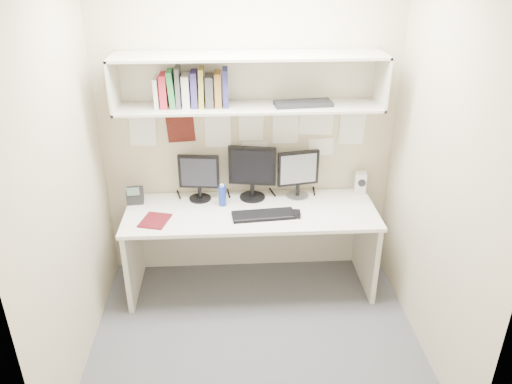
{
  "coord_description": "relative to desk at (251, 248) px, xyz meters",
  "views": [
    {
      "loc": [
        -0.16,
        -2.85,
        2.62
      ],
      "look_at": [
        0.02,
        0.35,
        1.03
      ],
      "focal_mm": 35.0,
      "sensor_mm": 36.0,
      "label": 1
    }
  ],
  "objects": [
    {
      "name": "floor",
      "position": [
        0.0,
        -0.65,
        -0.37
      ],
      "size": [
        2.4,
        2.0,
        0.01
      ],
      "primitive_type": "cube",
      "color": "#4A4A4F",
      "rests_on": "ground"
    },
    {
      "name": "blue_bottle",
      "position": [
        -0.23,
        0.09,
        0.45
      ],
      "size": [
        0.06,
        0.06,
        0.19
      ],
      "color": "#162A99",
      "rests_on": "desk"
    },
    {
      "name": "monitor_left",
      "position": [
        -0.41,
        0.22,
        0.58
      ],
      "size": [
        0.33,
        0.18,
        0.39
      ],
      "rotation": [
        0.0,
        0.0,
        -0.12
      ],
      "color": "black",
      "rests_on": "desk"
    },
    {
      "name": "wall_right",
      "position": [
        1.2,
        -0.65,
        0.93
      ],
      "size": [
        0.02,
        2.0,
        2.6
      ],
      "primitive_type": "cube",
      "color": "#BAAE8E",
      "rests_on": "ground"
    },
    {
      "name": "speaker",
      "position": [
        0.94,
        0.26,
        0.46
      ],
      "size": [
        0.11,
        0.11,
        0.18
      ],
      "rotation": [
        0.0,
        0.0,
        -0.15
      ],
      "color": "silver",
      "rests_on": "desk"
    },
    {
      "name": "overhead_hutch",
      "position": [
        0.0,
        0.21,
        1.35
      ],
      "size": [
        2.0,
        0.38,
        0.4
      ],
      "color": "beige",
      "rests_on": "wall_back"
    },
    {
      "name": "wall_back",
      "position": [
        0.0,
        0.35,
        0.93
      ],
      "size": [
        2.4,
        0.02,
        2.6
      ],
      "primitive_type": "cube",
      "color": "#BAAE8E",
      "rests_on": "ground"
    },
    {
      "name": "wall_left",
      "position": [
        -1.2,
        -0.65,
        0.93
      ],
      "size": [
        0.02,
        2.0,
        2.6
      ],
      "primitive_type": "cube",
      "color": "#BAAE8E",
      "rests_on": "ground"
    },
    {
      "name": "mouse",
      "position": [
        0.35,
        -0.12,
        0.38
      ],
      "size": [
        0.07,
        0.11,
        0.03
      ],
      "primitive_type": "cube",
      "rotation": [
        0.0,
        0.0,
        -0.08
      ],
      "color": "black",
      "rests_on": "desk"
    },
    {
      "name": "book_stack",
      "position": [
        -0.43,
        0.17,
        1.3
      ],
      "size": [
        0.54,
        0.18,
        0.29
      ],
      "color": "silver",
      "rests_on": "overhead_hutch"
    },
    {
      "name": "maroon_notebook",
      "position": [
        -0.74,
        -0.14,
        0.37
      ],
      "size": [
        0.25,
        0.28,
        0.01
      ],
      "primitive_type": "cube",
      "rotation": [
        0.0,
        0.0,
        -0.26
      ],
      "color": "#510E14",
      "rests_on": "desk"
    },
    {
      "name": "desk",
      "position": [
        0.0,
        0.0,
        0.0
      ],
      "size": [
        2.0,
        0.7,
        0.73
      ],
      "color": "white",
      "rests_on": "floor"
    },
    {
      "name": "keyboard",
      "position": [
        0.09,
        -0.12,
        0.38
      ],
      "size": [
        0.5,
        0.22,
        0.02
      ],
      "primitive_type": "cube",
      "rotation": [
        0.0,
        0.0,
        0.09
      ],
      "color": "black",
      "rests_on": "desk"
    },
    {
      "name": "desk_phone",
      "position": [
        -0.94,
        0.18,
        0.43
      ],
      "size": [
        0.14,
        0.13,
        0.16
      ],
      "rotation": [
        0.0,
        0.0,
        0.1
      ],
      "color": "black",
      "rests_on": "desk"
    },
    {
      "name": "monitor_center",
      "position": [
        0.02,
        0.22,
        0.61
      ],
      "size": [
        0.39,
        0.21,
        0.45
      ],
      "rotation": [
        0.0,
        0.0,
        -0.17
      ],
      "color": "black",
      "rests_on": "desk"
    },
    {
      "name": "wall_front",
      "position": [
        0.0,
        -1.65,
        0.93
      ],
      "size": [
        2.4,
        0.02,
        2.6
      ],
      "primitive_type": "cube",
      "color": "#BAAE8E",
      "rests_on": "ground"
    },
    {
      "name": "hutch_tray",
      "position": [
        0.4,
        0.13,
        1.19
      ],
      "size": [
        0.45,
        0.2,
        0.03
      ],
      "primitive_type": "cube",
      "rotation": [
        0.0,
        0.0,
        0.09
      ],
      "color": "black",
      "rests_on": "overhead_hutch"
    },
    {
      "name": "monitor_right",
      "position": [
        0.4,
        0.22,
        0.59
      ],
      "size": [
        0.35,
        0.19,
        0.4
      ],
      "rotation": [
        0.0,
        0.0,
        0.19
      ],
      "color": "#A5A5AA",
      "rests_on": "desk"
    },
    {
      "name": "pinned_papers",
      "position": [
        0.0,
        0.34,
        0.88
      ],
      "size": [
        1.92,
        0.01,
        0.48
      ],
      "primitive_type": null,
      "color": "white",
      "rests_on": "wall_back"
    }
  ]
}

